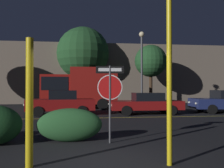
# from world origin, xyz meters

# --- Properties ---
(ground_plane) EXTENTS (260.00, 260.00, 0.00)m
(ground_plane) POSITION_xyz_m (0.00, 0.00, 0.00)
(ground_plane) COLOR black
(road_center_stripe) EXTENTS (39.85, 0.12, 0.01)m
(road_center_stripe) POSITION_xyz_m (0.00, 8.30, 0.00)
(road_center_stripe) COLOR gold
(road_center_stripe) RESTS_ON ground_plane
(stop_sign) EXTENTS (0.84, 0.09, 2.31)m
(stop_sign) POSITION_xyz_m (0.43, 2.14, 1.64)
(stop_sign) COLOR #4C4C51
(stop_sign) RESTS_ON ground_plane
(yellow_pole_left) EXTENTS (0.15, 0.15, 2.69)m
(yellow_pole_left) POSITION_xyz_m (-1.50, 0.10, 1.35)
(yellow_pole_left) COLOR yellow
(yellow_pole_left) RESTS_ON ground_plane
(yellow_pole_right) EXTENTS (0.11, 0.11, 3.59)m
(yellow_pole_right) POSITION_xyz_m (1.44, -0.13, 1.80)
(yellow_pole_right) COLOR yellow
(yellow_pole_right) RESTS_ON ground_plane
(hedge_bush_2) EXTENTS (1.98, 0.72, 1.02)m
(hedge_bush_2) POSITION_xyz_m (-0.77, 2.48, 0.51)
(hedge_bush_2) COLOR #285B2D
(hedge_bush_2) RESTS_ON ground_plane
(passing_car_2) EXTENTS (4.17, 1.99, 1.48)m
(passing_car_2) POSITION_xyz_m (-1.60, 10.11, 0.73)
(passing_car_2) COLOR maroon
(passing_car_2) RESTS_ON ground_plane
(passing_car_3) EXTENTS (4.52, 1.90, 1.33)m
(passing_car_3) POSITION_xyz_m (3.62, 9.88, 0.67)
(passing_car_3) COLOR maroon
(passing_car_3) RESTS_ON ground_plane
(delivery_truck) EXTENTS (5.75, 2.47, 3.18)m
(delivery_truck) POSITION_xyz_m (-0.58, 14.25, 1.70)
(delivery_truck) COLOR maroon
(delivery_truck) RESTS_ON ground_plane
(street_lamp) EXTENTS (0.43, 0.43, 6.01)m
(street_lamp) POSITION_xyz_m (4.29, 13.62, 3.86)
(street_lamp) COLOR #4C4C51
(street_lamp) RESTS_ON ground_plane
(tree_0) EXTENTS (3.06, 3.06, 5.72)m
(tree_0) POSITION_xyz_m (6.21, 17.79, 4.16)
(tree_0) COLOR #422D1E
(tree_0) RESTS_ON ground_plane
(tree_1) EXTENTS (5.33, 5.33, 7.82)m
(tree_1) POSITION_xyz_m (-0.18, 20.28, 5.14)
(tree_1) COLOR #422D1E
(tree_1) RESTS_ON ground_plane
(building_backdrop) EXTENTS (30.24, 4.06, 6.28)m
(building_backdrop) POSITION_xyz_m (0.78, 22.48, 3.14)
(building_backdrop) COLOR #7A6B5B
(building_backdrop) RESTS_ON ground_plane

